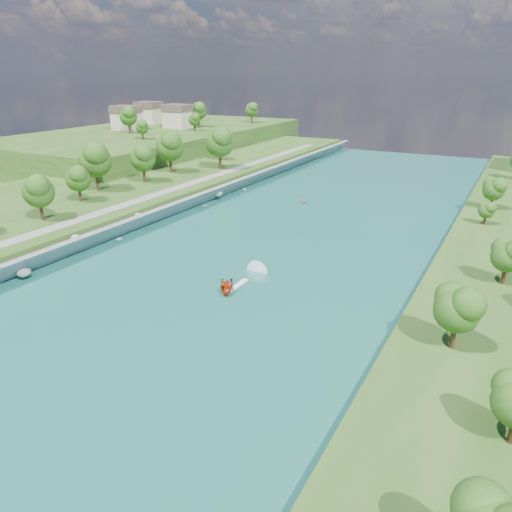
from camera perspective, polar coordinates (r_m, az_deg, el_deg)
The scene contains 11 objects.
ground at distance 70.15m, azimuth -7.01°, elevation -4.26°, with size 260.00×260.00×0.00m, color #2D5119.
river_water at distance 85.93m, azimuth 0.62°, elevation 0.67°, with size 55.00×240.00×0.10m, color #19605E.
berm_west at distance 116.33m, azimuth -21.85°, elevation 5.37°, with size 45.00×240.00×3.50m, color #2D5119.
ridge_west at distance 191.05m, azimuth -11.21°, elevation 12.70°, with size 60.00×120.00×9.00m, color #2D5119.
riprap_bank at distance 98.57m, azimuth -13.17°, elevation 3.82°, with size 4.06×236.00×4.05m.
riverside_path at distance 103.36m, azimuth -15.61°, elevation 5.37°, with size 3.00×200.00×0.10m, color gray.
ridge_houses at distance 197.87m, azimuth -11.89°, elevation 15.48°, with size 29.50×29.50×8.40m.
trees_west at distance 101.53m, azimuth -24.29°, elevation 7.46°, with size 18.12×148.01×13.41m.
trees_ridge at distance 190.71m, azimuth -7.78°, elevation 15.68°, with size 24.86×66.77×10.62m.
motorboat at distance 70.92m, azimuth -2.51°, elevation -3.21°, with size 3.60×18.72×2.19m.
raft at distance 117.12m, azimuth 5.47°, elevation 6.20°, with size 2.13×2.75×1.56m.
Camera 1 is at (37.45, -51.64, 29.20)m, focal length 35.00 mm.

